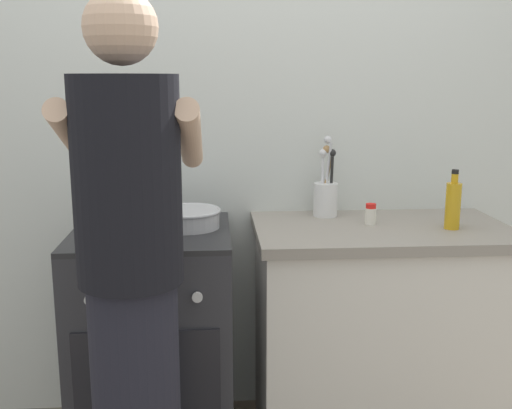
{
  "coord_description": "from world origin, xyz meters",
  "views": [
    {
      "loc": [
        -0.11,
        -2.12,
        1.47
      ],
      "look_at": [
        0.05,
        0.12,
        1.0
      ],
      "focal_mm": 42.66,
      "sensor_mm": 36.0,
      "label": 1
    }
  ],
  "objects_px": {
    "pot": "(113,218)",
    "spice_bottle": "(371,214)",
    "mixing_bowl": "(188,217)",
    "person": "(132,293)",
    "stove_range": "(155,340)",
    "oil_bottle": "(453,204)",
    "utensil_crock": "(326,194)"
  },
  "relations": [
    {
      "from": "pot",
      "to": "spice_bottle",
      "type": "relative_size",
      "value": 2.96
    },
    {
      "from": "mixing_bowl",
      "to": "person",
      "type": "height_order",
      "value": "person"
    },
    {
      "from": "stove_range",
      "to": "oil_bottle",
      "type": "bearing_deg",
      "value": -2.91
    },
    {
      "from": "utensil_crock",
      "to": "oil_bottle",
      "type": "xyz_separation_m",
      "value": [
        0.44,
        -0.26,
        0.0
      ]
    },
    {
      "from": "stove_range",
      "to": "mixing_bowl",
      "type": "distance_m",
      "value": 0.51
    },
    {
      "from": "mixing_bowl",
      "to": "utensil_crock",
      "type": "bearing_deg",
      "value": 16.12
    },
    {
      "from": "mixing_bowl",
      "to": "utensil_crock",
      "type": "xyz_separation_m",
      "value": [
        0.57,
        0.16,
        0.05
      ]
    },
    {
      "from": "utensil_crock",
      "to": "spice_bottle",
      "type": "distance_m",
      "value": 0.23
    },
    {
      "from": "utensil_crock",
      "to": "oil_bottle",
      "type": "height_order",
      "value": "utensil_crock"
    },
    {
      "from": "pot",
      "to": "utensil_crock",
      "type": "height_order",
      "value": "utensil_crock"
    },
    {
      "from": "pot",
      "to": "oil_bottle",
      "type": "distance_m",
      "value": 1.3
    },
    {
      "from": "stove_range",
      "to": "pot",
      "type": "xyz_separation_m",
      "value": [
        -0.14,
        -0.0,
        0.5
      ]
    },
    {
      "from": "person",
      "to": "utensil_crock",
      "type": "bearing_deg",
      "value": 48.01
    },
    {
      "from": "pot",
      "to": "mixing_bowl",
      "type": "xyz_separation_m",
      "value": [
        0.28,
        0.03,
        -0.01
      ]
    },
    {
      "from": "pot",
      "to": "stove_range",
      "type": "bearing_deg",
      "value": 0.64
    },
    {
      "from": "spice_bottle",
      "to": "oil_bottle",
      "type": "height_order",
      "value": "oil_bottle"
    },
    {
      "from": "utensil_crock",
      "to": "person",
      "type": "distance_m",
      "value": 1.06
    },
    {
      "from": "mixing_bowl",
      "to": "pot",
      "type": "bearing_deg",
      "value": -173.1
    },
    {
      "from": "mixing_bowl",
      "to": "spice_bottle",
      "type": "bearing_deg",
      "value": 0.39
    },
    {
      "from": "mixing_bowl",
      "to": "utensil_crock",
      "type": "height_order",
      "value": "utensil_crock"
    },
    {
      "from": "oil_bottle",
      "to": "stove_range",
      "type": "bearing_deg",
      "value": 177.09
    },
    {
      "from": "stove_range",
      "to": "oil_bottle",
      "type": "xyz_separation_m",
      "value": [
        1.15,
        -0.06,
        0.55
      ]
    },
    {
      "from": "utensil_crock",
      "to": "mixing_bowl",
      "type": "bearing_deg",
      "value": -163.88
    },
    {
      "from": "pot",
      "to": "person",
      "type": "xyz_separation_m",
      "value": [
        0.14,
        -0.59,
        -0.09
      ]
    },
    {
      "from": "utensil_crock",
      "to": "pot",
      "type": "bearing_deg",
      "value": -166.85
    },
    {
      "from": "pot",
      "to": "spice_bottle",
      "type": "distance_m",
      "value": 1.0
    },
    {
      "from": "mixing_bowl",
      "to": "person",
      "type": "xyz_separation_m",
      "value": [
        -0.14,
        -0.62,
        -0.08
      ]
    },
    {
      "from": "spice_bottle",
      "to": "stove_range",
      "type": "bearing_deg",
      "value": -177.53
    },
    {
      "from": "person",
      "to": "stove_range",
      "type": "bearing_deg",
      "value": 90.21
    },
    {
      "from": "mixing_bowl",
      "to": "spice_bottle",
      "type": "relative_size",
      "value": 3.11
    },
    {
      "from": "pot",
      "to": "mixing_bowl",
      "type": "bearing_deg",
      "value": 6.9
    },
    {
      "from": "stove_range",
      "to": "person",
      "type": "relative_size",
      "value": 0.53
    }
  ]
}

